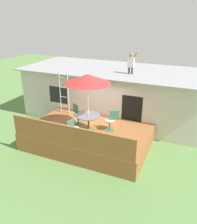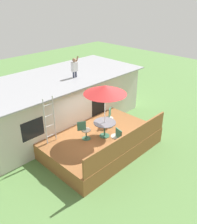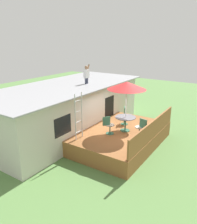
% 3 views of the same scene
% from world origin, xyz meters
% --- Properties ---
extents(ground_plane, '(40.00, 40.00, 0.00)m').
position_xyz_m(ground_plane, '(0.00, 0.00, 0.00)').
color(ground_plane, '#567F42').
extents(house, '(10.50, 4.50, 2.76)m').
position_xyz_m(house, '(0.00, 3.60, 1.39)').
color(house, beige).
rests_on(house, ground).
extents(deck, '(5.36, 3.49, 0.80)m').
position_xyz_m(deck, '(0.00, 0.00, 0.40)').
color(deck, brown).
rests_on(deck, ground).
extents(deck_railing, '(5.26, 0.08, 0.90)m').
position_xyz_m(deck_railing, '(0.00, -1.70, 1.25)').
color(deck_railing, brown).
rests_on(deck_railing, deck).
extents(patio_table, '(1.04, 1.04, 0.74)m').
position_xyz_m(patio_table, '(0.09, -0.19, 1.39)').
color(patio_table, '#33664C').
rests_on(patio_table, deck).
extents(patio_umbrella, '(1.90, 1.90, 2.54)m').
position_xyz_m(patio_umbrella, '(0.09, -0.19, 3.15)').
color(patio_umbrella, silver).
rests_on(patio_umbrella, deck).
extents(step_ladder, '(0.52, 0.04, 2.20)m').
position_xyz_m(step_ladder, '(-1.95, 1.18, 1.90)').
color(step_ladder, silver).
rests_on(step_ladder, deck).
extents(person_figure, '(0.47, 0.20, 1.11)m').
position_xyz_m(person_figure, '(0.99, 2.88, 3.37)').
color(person_figure, '#33384C').
rests_on(person_figure, house).
extents(patio_chair_left, '(0.57, 0.44, 0.92)m').
position_xyz_m(patio_chair_left, '(-0.74, 0.29, 1.26)').
color(patio_chair_left, '#33664C').
rests_on(patio_chair_left, deck).
extents(patio_chair_right, '(0.58, 0.44, 0.92)m').
position_xyz_m(patio_chair_right, '(0.95, 0.31, 1.26)').
color(patio_chair_right, '#33664C').
rests_on(patio_chair_right, deck).
extents(patio_chair_near, '(0.44, 0.61, 0.92)m').
position_xyz_m(patio_chair_near, '(-0.15, -1.14, 1.26)').
color(patio_chair_near, '#33664C').
rests_on(patio_chair_near, deck).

